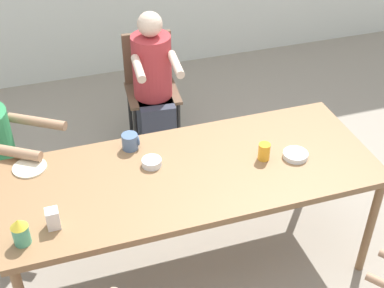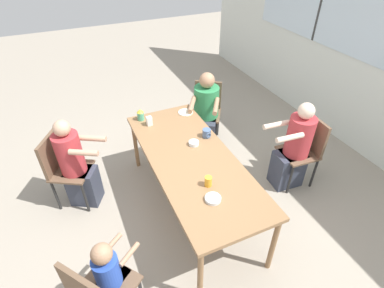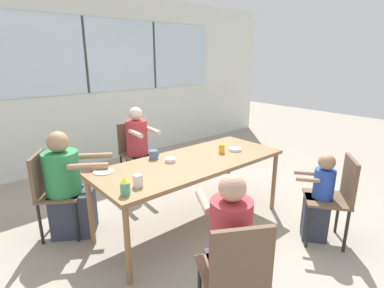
% 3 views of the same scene
% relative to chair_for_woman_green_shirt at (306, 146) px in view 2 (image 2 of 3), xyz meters
% --- Properties ---
extents(ground_plane, '(16.00, 16.00, 0.00)m').
position_rel_chair_for_woman_green_shirt_xyz_m(ground_plane, '(-0.12, -1.44, -0.53)').
color(ground_plane, gray).
extents(dining_table, '(2.07, 0.83, 0.75)m').
position_rel_chair_for_woman_green_shirt_xyz_m(dining_table, '(-0.12, -1.44, 0.16)').
color(dining_table, olive).
rests_on(dining_table, ground_plane).
extents(chair_for_woman_green_shirt, '(0.43, 0.43, 0.89)m').
position_rel_chair_for_woman_green_shirt_xyz_m(chair_for_woman_green_shirt, '(0.00, 0.00, 0.00)').
color(chair_for_woman_green_shirt, brown).
rests_on(chair_for_woman_green_shirt, ground_plane).
extents(chair_for_man_blue_shirt, '(0.55, 0.55, 0.89)m').
position_rel_chair_for_woman_green_shirt_xyz_m(chair_for_man_blue_shirt, '(-1.33, -0.66, 0.00)').
color(chair_for_man_blue_shirt, brown).
rests_on(chair_for_man_blue_shirt, ground_plane).
extents(chair_for_man_teal_shirt, '(0.55, 0.55, 0.89)m').
position_rel_chair_for_woman_green_shirt_xyz_m(chair_for_man_teal_shirt, '(-0.83, -2.69, 0.00)').
color(chair_for_man_teal_shirt, brown).
rests_on(chair_for_man_teal_shirt, ground_plane).
extents(person_woman_green_shirt, '(0.35, 0.57, 1.14)m').
position_rel_chair_for_woman_green_shirt_xyz_m(person_woman_green_shirt, '(-0.01, -0.16, -0.02)').
color(person_woman_green_shirt, '#333847').
rests_on(person_woman_green_shirt, ground_plane).
extents(person_man_blue_shirt, '(0.70, 0.62, 1.11)m').
position_rel_chair_for_woman_green_shirt_xyz_m(person_man_blue_shirt, '(-1.19, -0.75, -0.04)').
color(person_man_blue_shirt, '#333847').
rests_on(person_man_blue_shirt, ground_plane).
extents(person_man_teal_shirt, '(0.48, 0.56, 1.12)m').
position_rel_chair_for_woman_green_shirt_xyz_m(person_man_teal_shirt, '(-0.75, -2.55, -0.02)').
color(person_man_teal_shirt, '#333847').
rests_on(person_man_teal_shirt, ground_plane).
extents(person_toddler, '(0.37, 0.40, 0.91)m').
position_rel_chair_for_woman_green_shirt_xyz_m(person_toddler, '(0.66, -2.47, -0.10)').
color(person_toddler, '#333847').
rests_on(person_toddler, ground_plane).
extents(coffee_mug, '(0.10, 0.09, 0.09)m').
position_rel_chair_for_woman_green_shirt_xyz_m(coffee_mug, '(-0.39, -1.14, 0.26)').
color(coffee_mug, slate).
rests_on(coffee_mug, dining_table).
extents(sippy_cup, '(0.08, 0.08, 0.15)m').
position_rel_chair_for_woman_green_shirt_xyz_m(sippy_cup, '(-1.04, -1.71, 0.29)').
color(sippy_cup, '#4CA57F').
rests_on(sippy_cup, dining_table).
extents(juice_glass, '(0.07, 0.07, 0.10)m').
position_rel_chair_for_woman_green_shirt_xyz_m(juice_glass, '(0.30, -1.46, 0.27)').
color(juice_glass, gold).
rests_on(juice_glass, dining_table).
extents(milk_carton_small, '(0.06, 0.06, 0.11)m').
position_rel_chair_for_woman_green_shirt_xyz_m(milk_carton_small, '(-0.89, -1.65, 0.27)').
color(milk_carton_small, silver).
rests_on(milk_carton_small, dining_table).
extents(bowl_white_shallow, '(0.11, 0.11, 0.04)m').
position_rel_chair_for_woman_green_shirt_xyz_m(bowl_white_shallow, '(-0.32, -1.33, 0.24)').
color(bowl_white_shallow, silver).
rests_on(bowl_white_shallow, dining_table).
extents(bowl_cereal, '(0.14, 0.14, 0.03)m').
position_rel_chair_for_woman_green_shirt_xyz_m(bowl_cereal, '(0.48, -1.51, 0.23)').
color(bowl_cereal, silver).
rests_on(bowl_cereal, dining_table).
extents(plate_tortillas, '(0.19, 0.19, 0.01)m').
position_rel_chair_for_woman_green_shirt_xyz_m(plate_tortillas, '(-0.97, -1.15, 0.22)').
color(plate_tortillas, beige).
rests_on(plate_tortillas, dining_table).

